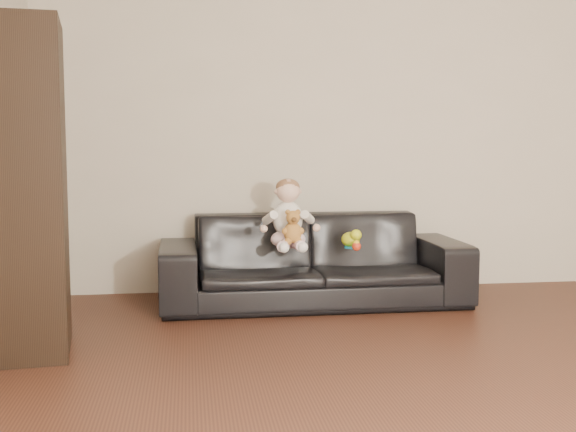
{
  "coord_description": "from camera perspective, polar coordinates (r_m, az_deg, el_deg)",
  "views": [
    {
      "loc": [
        -1.41,
        -2.6,
        1.1
      ],
      "look_at": [
        -0.75,
        2.15,
        0.62
      ],
      "focal_mm": 45.0,
      "sensor_mm": 36.0,
      "label": 1
    }
  ],
  "objects": [
    {
      "name": "floor",
      "position": [
        3.16,
        19.83,
        -15.04
      ],
      "size": [
        5.5,
        5.5,
        0.0
      ],
      "primitive_type": "plane",
      "color": "#412217",
      "rests_on": "ground"
    },
    {
      "name": "wall_back",
      "position": [
        5.54,
        6.87,
        7.73
      ],
      "size": [
        5.0,
        0.0,
        5.0
      ],
      "primitive_type": "plane",
      "rotation": [
        1.57,
        0.0,
        0.0
      ],
      "color": "beige",
      "rests_on": "ground"
    },
    {
      "name": "sofa",
      "position": [
        4.99,
        1.96,
        -3.47
      ],
      "size": [
        2.09,
        0.84,
        0.61
      ],
      "primitive_type": "imported",
      "rotation": [
        0.0,
        0.0,
        0.01
      ],
      "color": "black",
      "rests_on": "floor"
    },
    {
      "name": "cabinet",
      "position": [
        3.99,
        -20.3,
        2.0
      ],
      "size": [
        0.5,
        0.65,
        1.73
      ],
      "primitive_type": "cube",
      "rotation": [
        0.0,
        0.0,
        0.12
      ],
      "color": "black",
      "rests_on": "floor"
    },
    {
      "name": "shelf_item",
      "position": [
        3.98,
        -20.21,
        7.62
      ],
      "size": [
        0.21,
        0.27,
        0.28
      ],
      "primitive_type": "cube",
      "rotation": [
        0.0,
        0.0,
        0.12
      ],
      "color": "silver",
      "rests_on": "cabinet"
    },
    {
      "name": "baby",
      "position": [
        4.81,
        0.02,
        -0.16
      ],
      "size": [
        0.33,
        0.4,
        0.47
      ],
      "rotation": [
        0.0,
        0.0,
        -0.09
      ],
      "color": "white",
      "rests_on": "sofa"
    },
    {
      "name": "teddy_bear",
      "position": [
        4.68,
        0.38,
        -0.88
      ],
      "size": [
        0.12,
        0.13,
        0.22
      ],
      "rotation": [
        0.0,
        0.0,
        0.04
      ],
      "color": "#AC7431",
      "rests_on": "sofa"
    },
    {
      "name": "toy_green",
      "position": [
        4.93,
        4.97,
        -1.87
      ],
      "size": [
        0.17,
        0.19,
        0.1
      ],
      "primitive_type": "ellipsoid",
      "rotation": [
        0.0,
        0.0,
        -0.4
      ],
      "color": "#CAD719",
      "rests_on": "sofa"
    },
    {
      "name": "toy_rattle",
      "position": [
        4.76,
        5.44,
        -2.4
      ],
      "size": [
        0.08,
        0.08,
        0.06
      ],
      "primitive_type": "sphere",
      "rotation": [
        0.0,
        0.0,
        0.33
      ],
      "color": "red",
      "rests_on": "sofa"
    },
    {
      "name": "toy_blue_disc",
      "position": [
        4.89,
        5.07,
        -2.46
      ],
      "size": [
        0.13,
        0.13,
        0.01
      ],
      "primitive_type": "cylinder",
      "rotation": [
        0.0,
        0.0,
        -0.38
      ],
      "color": "#1998CD",
      "rests_on": "sofa"
    }
  ]
}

